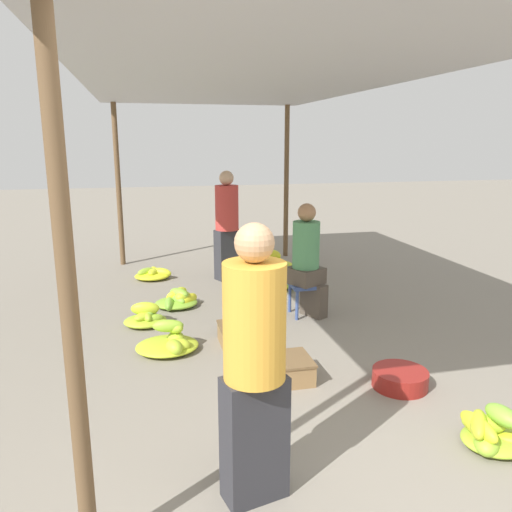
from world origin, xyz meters
name	(u,v)px	position (x,y,z in m)	size (l,w,h in m)	color
canopy_post_front_left	(69,309)	(-1.36, 0.30, 1.25)	(0.08, 0.08, 2.50)	brown
canopy_post_back_left	(118,186)	(-1.36, 6.23, 1.25)	(0.08, 0.08, 2.50)	brown
canopy_post_back_right	(286,183)	(1.36, 6.23, 1.25)	(0.08, 0.08, 2.50)	brown
canopy_tarp	(242,80)	(0.00, 3.27, 2.52)	(3.12, 6.33, 0.04)	#B2B2B7
vendor_foreground	(254,363)	(-0.50, 0.54, 0.81)	(0.40, 0.40, 1.55)	#2D2D33
stool	(305,289)	(0.72, 3.30, 0.31)	(0.34, 0.34, 0.38)	#384C84
vendor_seated	(307,259)	(0.74, 3.30, 0.66)	(0.46, 0.46, 1.28)	#4C4238
basin_black	(400,379)	(0.93, 1.51, 0.07)	(0.44, 0.44, 0.14)	maroon
banana_pile_left_0	(170,343)	(-0.84, 2.63, 0.09)	(0.59, 0.54, 0.31)	#A3C62F
banana_pile_left_1	(146,316)	(-1.05, 3.39, 0.10)	(0.46, 0.42, 0.26)	#85B934
banana_pile_left_2	(153,274)	(-0.91, 5.25, 0.07)	(0.54, 0.52, 0.16)	#C8D428
banana_pile_left_3	(178,300)	(-0.66, 3.91, 0.09)	(0.55, 0.46, 0.23)	#B7CD2B
banana_pile_right_0	(277,263)	(0.98, 5.43, 0.09)	(0.52, 0.58, 0.27)	#A7C72E
banana_pile_right_1	(493,433)	(1.10, 0.63, 0.10)	(0.56, 0.48, 0.30)	#ACC92D
banana_pile_right_2	(279,280)	(0.74, 4.45, 0.09)	(0.70, 0.63, 0.24)	#CED727
crate_near	(239,334)	(-0.17, 2.67, 0.10)	(0.39, 0.39, 0.19)	olive
crate_mid	(287,369)	(0.07, 1.83, 0.10)	(0.39, 0.39, 0.19)	olive
shopper_walking_mid	(227,224)	(0.13, 5.01, 0.80)	(0.43, 0.43, 1.54)	#2D2D33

